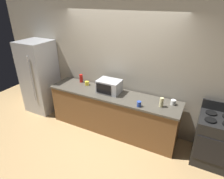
{
  "coord_description": "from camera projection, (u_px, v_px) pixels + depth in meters",
  "views": [
    {
      "loc": [
        1.62,
        -2.76,
        2.73
      ],
      "look_at": [
        0.0,
        0.4,
        1.0
      ],
      "focal_mm": 30.72,
      "sensor_mm": 36.0,
      "label": 1
    }
  ],
  "objects": [
    {
      "name": "counter_run",
      "position": [
        112.0,
        112.0,
        4.18
      ],
      "size": [
        2.84,
        0.64,
        0.9
      ],
      "color": "brown",
      "rests_on": "ground_plane"
    },
    {
      "name": "refrigerator",
      "position": [
        40.0,
        77.0,
        4.83
      ],
      "size": [
        0.72,
        0.73,
        1.8
      ],
      "color": "#B7BABF",
      "rests_on": "ground_plane"
    },
    {
      "name": "bottle_hand_soap",
      "position": [
        161.0,
        102.0,
        3.48
      ],
      "size": [
        0.07,
        0.07,
        0.18
      ],
      "primitive_type": "cylinder",
      "color": "beige",
      "rests_on": "counter_run"
    },
    {
      "name": "back_wall",
      "position": [
        121.0,
        67.0,
        4.12
      ],
      "size": [
        6.4,
        0.1,
        2.7
      ],
      "primitive_type": "cube",
      "color": "#B2A893",
      "rests_on": "ground_plane"
    },
    {
      "name": "mug_white",
      "position": [
        173.0,
        102.0,
        3.57
      ],
      "size": [
        0.09,
        0.09,
        0.1
      ],
      "primitive_type": "cylinder",
      "color": "white",
      "rests_on": "counter_run"
    },
    {
      "name": "mug_yellow",
      "position": [
        87.0,
        83.0,
        4.37
      ],
      "size": [
        0.09,
        0.09,
        0.09
      ],
      "primitive_type": "cylinder",
      "color": "yellow",
      "rests_on": "counter_run"
    },
    {
      "name": "bottle_hot_sauce",
      "position": [
        81.0,
        78.0,
        4.5
      ],
      "size": [
        0.08,
        0.08,
        0.19
      ],
      "primitive_type": "cylinder",
      "color": "red",
      "rests_on": "counter_run"
    },
    {
      "name": "ground_plane",
      "position": [
        103.0,
        139.0,
        4.06
      ],
      "size": [
        8.0,
        8.0,
        0.0
      ],
      "primitive_type": "plane",
      "color": "tan"
    },
    {
      "name": "mug_blue",
      "position": [
        139.0,
        104.0,
        3.51
      ],
      "size": [
        0.08,
        0.08,
        0.1
      ],
      "primitive_type": "cylinder",
      "color": "#2D4CB2",
      "rests_on": "counter_run"
    },
    {
      "name": "stove_range",
      "position": [
        213.0,
        140.0,
        3.36
      ],
      "size": [
        0.6,
        0.61,
        1.08
      ],
      "color": "black",
      "rests_on": "ground_plane"
    },
    {
      "name": "microwave",
      "position": [
        109.0,
        86.0,
        4.0
      ],
      "size": [
        0.48,
        0.35,
        0.27
      ],
      "color": "#B7BABF",
      "rests_on": "counter_run"
    }
  ]
}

